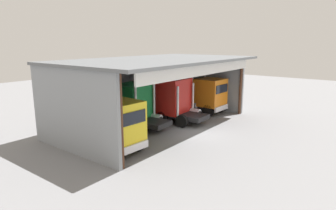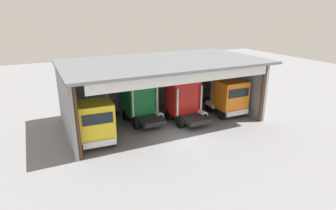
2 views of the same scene
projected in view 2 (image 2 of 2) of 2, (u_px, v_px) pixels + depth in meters
name	position (u px, v px, depth m)	size (l,w,h in m)	color
ground_plane	(184.00, 138.00, 21.45)	(80.00, 80.00, 0.00)	slate
workshop_shed	(158.00, 77.00, 24.35)	(16.35, 9.29, 5.42)	gray
truck_yellow_center_right_bay	(95.00, 122.00, 20.12)	(2.62, 4.92, 3.32)	yellow
truck_green_yard_outside	(140.00, 101.00, 24.31)	(2.81, 4.63, 3.56)	#197F3D
truck_red_right_bay	(184.00, 100.00, 24.42)	(2.82, 4.16, 3.68)	red
truck_orange_center_left_bay	(228.00, 97.00, 25.67)	(2.64, 4.56, 3.65)	orange
oil_drum	(186.00, 100.00, 29.14)	(0.58, 0.58, 0.86)	gold
tool_cart	(109.00, 112.00, 25.66)	(0.90, 0.60, 1.00)	#1E59A5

